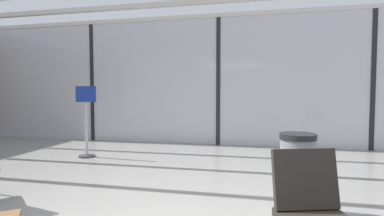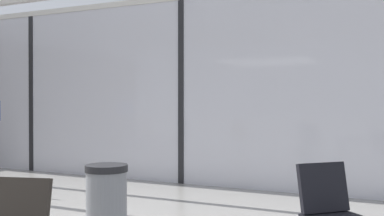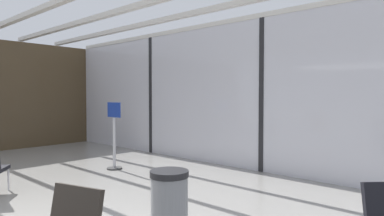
% 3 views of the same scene
% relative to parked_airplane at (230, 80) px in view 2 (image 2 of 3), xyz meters
% --- Properties ---
extents(glass_curtain_wall, '(14.00, 0.08, 3.19)m').
position_rel_parked_airplane_xyz_m(glass_curtain_wall, '(1.41, -5.79, -0.48)').
color(glass_curtain_wall, silver).
rests_on(glass_curtain_wall, ground).
extents(window_mullion_0, '(0.10, 0.12, 3.19)m').
position_rel_parked_airplane_xyz_m(window_mullion_0, '(-2.09, -5.79, -0.48)').
color(window_mullion_0, black).
rests_on(window_mullion_0, ground).
extents(window_mullion_1, '(0.10, 0.12, 3.19)m').
position_rel_parked_airplane_xyz_m(window_mullion_1, '(1.41, -5.79, -0.48)').
color(window_mullion_1, black).
rests_on(window_mullion_1, ground).
extents(parked_airplane, '(12.59, 4.14, 4.14)m').
position_rel_parked_airplane_xyz_m(parked_airplane, '(0.00, 0.00, 0.00)').
color(parked_airplane, silver).
rests_on(parked_airplane, ground).
extents(lounge_chair_3, '(0.71, 0.71, 0.87)m').
position_rel_parked_airplane_xyz_m(lounge_chair_3, '(4.48, -8.87, -1.58)').
color(lounge_chair_3, black).
rests_on(lounge_chair_3, ground).
extents(trash_bin, '(0.38, 0.38, 0.86)m').
position_rel_parked_airplane_xyz_m(trash_bin, '(2.68, -9.69, -1.64)').
color(trash_bin, slate).
rests_on(trash_bin, ground).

